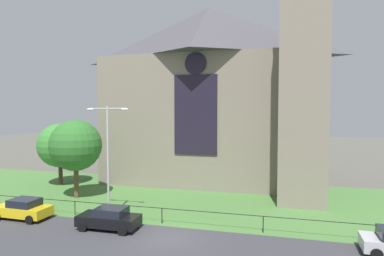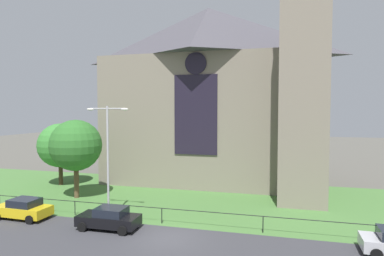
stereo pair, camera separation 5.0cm
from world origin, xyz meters
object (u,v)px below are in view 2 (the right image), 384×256
object	(u,v)px
parked_car_yellow	(23,209)
streetlamp_near	(108,148)
tree_left_near	(76,145)
tree_left_far	(60,145)
church_building	(214,92)
parked_car_black	(109,218)

from	to	relation	value
parked_car_yellow	streetlamp_near	bearing A→B (deg)	-164.35
tree_left_near	tree_left_far	bearing A→B (deg)	138.54
church_building	tree_left_near	xyz separation A→B (m)	(-10.87, -10.80, -5.38)
streetlamp_near	parked_car_black	xyz separation A→B (m)	(1.09, -1.87, -4.62)
church_building	streetlamp_near	world-z (taller)	church_building
tree_left_far	tree_left_near	world-z (taller)	tree_left_near
parked_car_black	church_building	bearing A→B (deg)	-103.03
church_building	tree_left_near	size ratio (longest dim) A/B	3.57
church_building	parked_car_black	size ratio (longest dim) A/B	6.17
tree_left_near	parked_car_yellow	xyz separation A→B (m)	(-0.37, -6.25, -4.15)
church_building	parked_car_yellow	distance (m)	22.53
church_building	streetlamp_near	size ratio (longest dim) A/B	3.07
tree_left_far	parked_car_yellow	distance (m)	11.99
tree_left_far	streetlamp_near	bearing A→B (deg)	-39.94
tree_left_far	parked_car_black	distance (m)	16.47
tree_left_near	parked_car_black	size ratio (longest dim) A/B	1.73
tree_left_far	streetlamp_near	size ratio (longest dim) A/B	0.79
tree_left_far	tree_left_near	size ratio (longest dim) A/B	0.92
tree_left_far	parked_car_black	size ratio (longest dim) A/B	1.59
streetlamp_near	parked_car_yellow	bearing A→B (deg)	-166.35
parked_car_black	parked_car_yellow	bearing A→B (deg)	-3.17
tree_left_near	streetlamp_near	bearing A→B (deg)	-38.64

